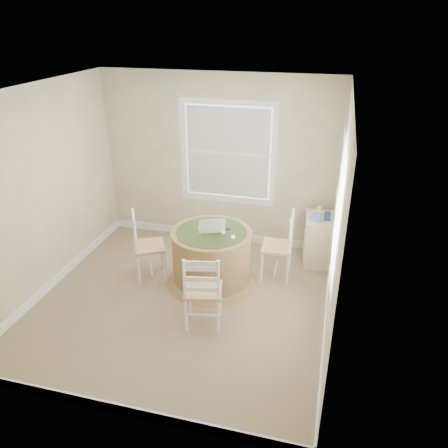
% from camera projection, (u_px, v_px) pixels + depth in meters
% --- Properties ---
extents(room, '(3.64, 3.64, 2.64)m').
position_uv_depth(room, '(196.00, 204.00, 5.12)').
color(room, '#917A5C').
rests_on(room, ground).
extents(round_table, '(1.24, 1.24, 0.76)m').
position_uv_depth(round_table, '(212.00, 255.00, 5.81)').
color(round_table, '#916641').
rests_on(round_table, ground).
extents(chair_left, '(0.55, 0.56, 0.95)m').
position_uv_depth(chair_left, '(149.00, 246.00, 5.91)').
color(chair_left, white).
rests_on(chair_left, ground).
extents(chair_near, '(0.49, 0.48, 0.95)m').
position_uv_depth(chair_near, '(203.00, 290.00, 4.97)').
color(chair_near, white).
rests_on(chair_near, ground).
extents(chair_right, '(0.41, 0.43, 0.95)m').
position_uv_depth(chair_right, '(277.00, 246.00, 5.90)').
color(chair_right, white).
rests_on(chair_right, ground).
extents(laptop, '(0.41, 0.39, 0.23)m').
position_uv_depth(laptop, '(212.00, 228.00, 5.68)').
color(laptop, white).
rests_on(laptop, round_table).
extents(mouse, '(0.08, 0.11, 0.03)m').
position_uv_depth(mouse, '(223.00, 232.00, 5.62)').
color(mouse, white).
rests_on(mouse, round_table).
extents(phone, '(0.07, 0.10, 0.02)m').
position_uv_depth(phone, '(233.00, 237.00, 5.52)').
color(phone, '#B7BABF').
rests_on(phone, round_table).
extents(keys, '(0.07, 0.06, 0.02)m').
position_uv_depth(keys, '(228.00, 229.00, 5.72)').
color(keys, black).
rests_on(keys, round_table).
extents(corner_chest, '(0.45, 0.58, 0.73)m').
position_uv_depth(corner_chest, '(318.00, 240.00, 6.30)').
color(corner_chest, beige).
rests_on(corner_chest, ground).
extents(tissue_box, '(0.13, 0.13, 0.10)m').
position_uv_depth(tissue_box, '(316.00, 217.00, 6.02)').
color(tissue_box, '#6387E2').
rests_on(tissue_box, corner_chest).
extents(box_yellow, '(0.16, 0.11, 0.06)m').
position_uv_depth(box_yellow, '(324.00, 213.00, 6.18)').
color(box_yellow, '#EDC553').
rests_on(box_yellow, corner_chest).
extents(box_blue, '(0.09, 0.09, 0.12)m').
position_uv_depth(box_blue, '(327.00, 216.00, 6.03)').
color(box_blue, '#303990').
rests_on(box_blue, corner_chest).
extents(cup_cream, '(0.07, 0.07, 0.09)m').
position_uv_depth(cup_cream, '(319.00, 210.00, 6.25)').
color(cup_cream, beige).
rests_on(cup_cream, corner_chest).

